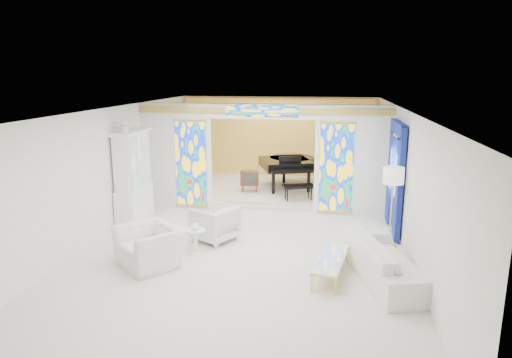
% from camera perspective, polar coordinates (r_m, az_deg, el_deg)
% --- Properties ---
extents(floor, '(12.00, 12.00, 0.00)m').
position_cam_1_polar(floor, '(11.17, -0.64, -6.83)').
color(floor, silver).
rests_on(floor, ground).
extents(ceiling, '(7.00, 12.00, 0.02)m').
position_cam_1_polar(ceiling, '(10.54, -0.68, 8.70)').
color(ceiling, white).
rests_on(ceiling, wall_back).
extents(wall_back, '(7.00, 0.02, 3.00)m').
position_cam_1_polar(wall_back, '(16.62, 2.75, 5.07)').
color(wall_back, white).
rests_on(wall_back, floor).
extents(wall_front, '(7.00, 0.02, 3.00)m').
position_cam_1_polar(wall_front, '(5.23, -11.81, -13.29)').
color(wall_front, white).
rests_on(wall_front, floor).
extents(wall_left, '(0.02, 12.00, 3.00)m').
position_cam_1_polar(wall_left, '(11.83, -17.62, 1.23)').
color(wall_left, white).
rests_on(wall_left, floor).
extents(wall_right, '(0.02, 12.00, 3.00)m').
position_cam_1_polar(wall_right, '(10.76, 18.05, 0.07)').
color(wall_right, white).
rests_on(wall_right, floor).
extents(partition_wall, '(7.00, 0.22, 3.00)m').
position_cam_1_polar(partition_wall, '(12.66, 0.83, 3.29)').
color(partition_wall, white).
rests_on(partition_wall, floor).
extents(stained_glass_left, '(0.90, 0.04, 2.40)m').
position_cam_1_polar(stained_glass_left, '(13.06, -8.10, 1.88)').
color(stained_glass_left, gold).
rests_on(stained_glass_left, partition_wall).
extents(stained_glass_right, '(0.90, 0.04, 2.40)m').
position_cam_1_polar(stained_glass_right, '(12.51, 10.00, 1.32)').
color(stained_glass_right, gold).
rests_on(stained_glass_right, partition_wall).
extents(stained_glass_transom, '(2.00, 0.04, 0.34)m').
position_cam_1_polar(stained_glass_transom, '(12.42, 0.78, 8.52)').
color(stained_glass_transom, gold).
rests_on(stained_glass_transom, partition_wall).
extents(alcove_platform, '(6.80, 3.80, 0.18)m').
position_cam_1_polar(alcove_platform, '(15.03, 1.92, -1.25)').
color(alcove_platform, silver).
rests_on(alcove_platform, floor).
extents(gold_curtain_back, '(6.70, 0.10, 2.90)m').
position_cam_1_polar(gold_curtain_back, '(16.50, 2.71, 5.01)').
color(gold_curtain_back, gold).
rests_on(gold_curtain_back, wall_back).
extents(chandelier, '(0.48, 0.48, 0.30)m').
position_cam_1_polar(chandelier, '(14.50, 2.74, 8.09)').
color(chandelier, gold).
rests_on(chandelier, ceiling).
extents(blue_drapes, '(0.14, 1.85, 2.65)m').
position_cam_1_polar(blue_drapes, '(11.41, 17.05, 1.24)').
color(blue_drapes, navy).
rests_on(blue_drapes, wall_right).
extents(china_cabinet, '(0.56, 1.46, 2.72)m').
position_cam_1_polar(china_cabinet, '(12.31, -15.12, 0.25)').
color(china_cabinet, white).
rests_on(china_cabinet, floor).
extents(armchair_left, '(1.62, 1.60, 0.79)m').
position_cam_1_polar(armchair_left, '(9.54, -13.15, -8.20)').
color(armchair_left, white).
rests_on(armchair_left, floor).
extents(armchair_right, '(1.23, 1.22, 0.83)m').
position_cam_1_polar(armchair_right, '(10.66, -5.23, -5.52)').
color(armchair_right, white).
rests_on(armchair_right, floor).
extents(sofa, '(1.64, 2.76, 0.75)m').
position_cam_1_polar(sofa, '(9.05, 16.11, -9.69)').
color(sofa, white).
rests_on(sofa, floor).
extents(side_table, '(0.53, 0.53, 0.53)m').
position_cam_1_polar(side_table, '(9.99, -7.55, -7.27)').
color(side_table, white).
rests_on(side_table, floor).
extents(vase, '(0.18, 0.18, 0.18)m').
position_cam_1_polar(vase, '(9.89, -7.60, -5.77)').
color(vase, silver).
rests_on(vase, side_table).
extents(coffee_table, '(0.78, 1.71, 0.37)m').
position_cam_1_polar(coffee_table, '(8.96, 9.37, -9.85)').
color(coffee_table, white).
rests_on(coffee_table, floor).
extents(floor_lamp, '(0.58, 0.58, 1.83)m').
position_cam_1_polar(floor_lamp, '(10.30, 16.79, -0.06)').
color(floor_lamp, gold).
rests_on(floor_lamp, floor).
extents(grand_piano, '(2.08, 3.16, 1.13)m').
position_cam_1_polar(grand_piano, '(14.86, 4.15, 1.94)').
color(grand_piano, black).
rests_on(grand_piano, alcove_platform).
extents(tv_console, '(0.59, 0.43, 0.65)m').
position_cam_1_polar(tv_console, '(14.30, -0.82, 0.12)').
color(tv_console, brown).
rests_on(tv_console, alcove_platform).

